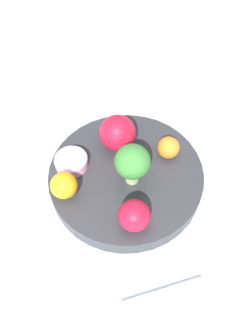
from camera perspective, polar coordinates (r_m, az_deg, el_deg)
ground_plane at (r=0.54m, az=0.00°, el=-3.59°), size 6.00×6.00×0.00m
table_surface at (r=0.53m, az=0.00°, el=-3.03°), size 1.20×1.20×0.02m
bowl at (r=0.51m, az=0.00°, el=-1.58°), size 0.24×0.24×0.03m
broccoli at (r=0.45m, az=1.13°, el=0.94°), size 0.05×0.05×0.07m
apple_red at (r=0.44m, az=1.42°, el=-8.28°), size 0.04×0.04×0.04m
apple_green at (r=0.51m, az=-1.47°, el=6.10°), size 0.06×0.06×0.06m
orange_front at (r=0.47m, az=-10.75°, el=-3.00°), size 0.04×0.04×0.04m
orange_back at (r=0.51m, az=7.39°, el=3.55°), size 0.03×0.03×0.03m
small_cup at (r=0.51m, az=-9.50°, el=1.05°), size 0.05×0.05×0.02m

